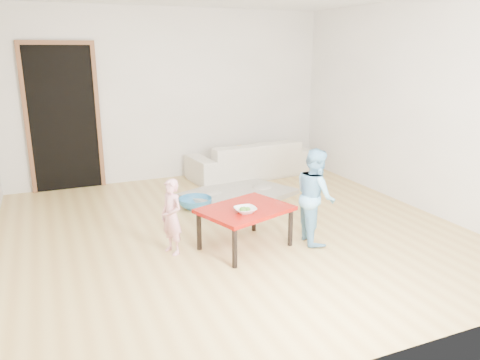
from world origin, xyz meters
TOP-DOWN VIEW (x-y plane):
  - floor at (0.00, 0.00)m, footprint 5.00×5.00m
  - back_wall at (0.00, 2.50)m, footprint 5.00×0.02m
  - right_wall at (2.50, 0.00)m, footprint 0.02×5.00m
  - doorway at (-1.60, 2.48)m, footprint 1.02×0.08m
  - sofa at (1.13, 2.05)m, footprint 2.02×0.94m
  - cushion at (0.88, 1.92)m, footprint 0.56×0.53m
  - red_table at (-0.07, -0.49)m, footprint 1.04×0.90m
  - bowl at (-0.12, -0.62)m, footprint 0.21×0.21m
  - broccoli at (-0.12, -0.62)m, footprint 0.12×0.12m
  - child_pink at (-0.79, -0.32)m, footprint 0.27×0.33m
  - child_blue at (0.69, -0.62)m, footprint 0.47×0.56m
  - basin at (-0.16, 0.90)m, footprint 0.43×0.43m
  - blanket at (0.56, 1.15)m, footprint 1.67×1.56m

SIDE VIEW (x-z plane):
  - floor at x=0.00m, z-range -0.01..0.01m
  - blanket at x=0.56m, z-range 0.00..0.07m
  - basin at x=-0.16m, z-range 0.00..0.14m
  - red_table at x=-0.07m, z-range 0.00..0.44m
  - sofa at x=1.13m, z-range 0.00..0.57m
  - child_pink at x=-0.79m, z-range 0.00..0.78m
  - cushion at x=0.88m, z-range 0.38..0.50m
  - bowl at x=-0.12m, z-range 0.44..0.49m
  - broccoli at x=-0.12m, z-range 0.44..0.49m
  - child_blue at x=0.69m, z-range 0.00..1.02m
  - doorway at x=-1.60m, z-range -0.03..2.08m
  - back_wall at x=0.00m, z-range 0.00..2.60m
  - right_wall at x=2.50m, z-range 0.00..2.60m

